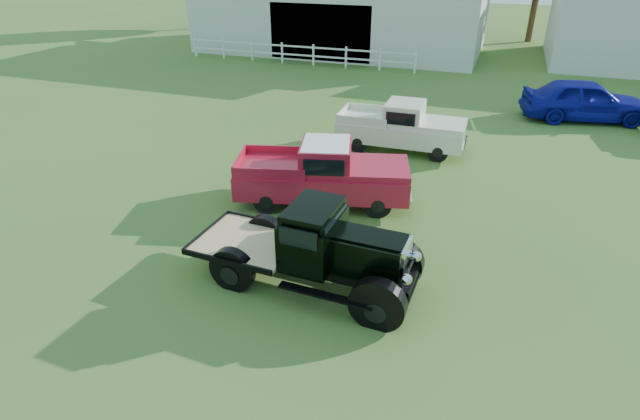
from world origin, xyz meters
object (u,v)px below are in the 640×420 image
(white_pickup, at_px, (401,126))
(red_pickup, at_px, (322,173))
(misc_car_blue, at_px, (586,100))
(vintage_flatbed, at_px, (309,246))

(white_pickup, bearing_deg, red_pickup, -104.99)
(misc_car_blue, bearing_deg, vintage_flatbed, 143.86)
(vintage_flatbed, bearing_deg, white_pickup, 91.30)
(vintage_flatbed, bearing_deg, red_pickup, 107.99)
(red_pickup, relative_size, misc_car_blue, 1.00)
(vintage_flatbed, height_order, red_pickup, vintage_flatbed)
(red_pickup, distance_m, white_pickup, 4.88)
(white_pickup, distance_m, misc_car_blue, 8.55)
(red_pickup, height_order, white_pickup, red_pickup)
(vintage_flatbed, distance_m, white_pickup, 8.41)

